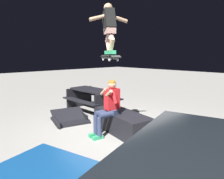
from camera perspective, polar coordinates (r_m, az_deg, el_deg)
name	(u,v)px	position (r m, az deg, el deg)	size (l,w,h in m)	color
ground_plane	(121,133)	(5.19, 2.63, -12.09)	(40.00, 40.00, 0.00)	gray
ledge_box_main	(122,122)	(5.18, 2.74, -9.11)	(1.69, 0.65, 0.51)	black
person_sitting_on_ledge	(108,105)	(4.86, -1.08, -4.27)	(0.60, 0.78, 1.34)	#2D3856
skateboard	(110,57)	(4.66, -0.58, 8.93)	(1.00, 0.65, 0.13)	black
skater_airborne	(109,26)	(4.76, -0.79, 17.24)	(0.63, 0.82, 1.12)	#2D9E66
kicker_ramp	(70,119)	(6.17, -11.66, -8.09)	(1.17, 1.17, 0.38)	black
picnic_table_back	(93,96)	(7.13, -5.45, -1.89)	(1.72, 1.37, 0.75)	black
trash_bin	(208,159)	(3.26, 25.13, -17.20)	(0.52, 0.52, 0.99)	#19512D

